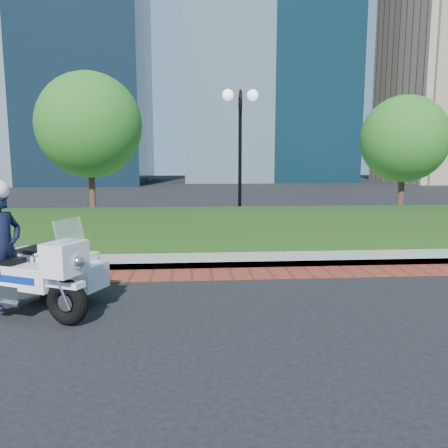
{
  "coord_description": "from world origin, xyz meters",
  "views": [
    {
      "loc": [
        -0.41,
        -7.42,
        2.4
      ],
      "look_at": [
        0.3,
        2.01,
        1.0
      ],
      "focal_mm": 35.0,
      "sensor_mm": 36.0,
      "label": 1
    }
  ],
  "objects": [
    {
      "name": "ground",
      "position": [
        0.0,
        0.0,
        0.0
      ],
      "size": [
        120.0,
        120.0,
        0.0
      ],
      "primitive_type": "plane",
      "color": "black",
      "rests_on": "ground"
    },
    {
      "name": "brick_strip",
      "position": [
        0.0,
        1.5,
        0.01
      ],
      "size": [
        60.0,
        1.0,
        0.01
      ],
      "primitive_type": "cube",
      "color": "maroon",
      "rests_on": "ground"
    },
    {
      "name": "sidewalk",
      "position": [
        0.0,
        6.0,
        0.07
      ],
      "size": [
        60.0,
        8.0,
        0.15
      ],
      "primitive_type": "cube",
      "color": "gray",
      "rests_on": "ground"
    },
    {
      "name": "hedge_main",
      "position": [
        0.0,
        3.6,
        0.65
      ],
      "size": [
        18.0,
        1.2,
        1.0
      ],
      "primitive_type": "cube",
      "color": "black",
      "rests_on": "sidewalk"
    },
    {
      "name": "lamppost",
      "position": [
        1.0,
        5.2,
        2.96
      ],
      "size": [
        1.02,
        0.7,
        4.21
      ],
      "color": "black",
      "rests_on": "sidewalk"
    },
    {
      "name": "tree_b",
      "position": [
        -3.5,
        6.5,
        3.43
      ],
      "size": [
        3.2,
        3.2,
        4.89
      ],
      "color": "#332319",
      "rests_on": "sidewalk"
    },
    {
      "name": "tree_c",
      "position": [
        6.5,
        6.5,
        3.05
      ],
      "size": [
        2.8,
        2.8,
        4.3
      ],
      "color": "#332319",
      "rests_on": "sidewalk"
    },
    {
      "name": "police_motorcycle",
      "position": [
        -3.03,
        -0.39,
        0.72
      ],
      "size": [
        2.44,
        2.34,
        2.1
      ],
      "rotation": [
        0.0,
        0.0,
        -0.44
      ],
      "color": "black",
      "rests_on": "ground"
    }
  ]
}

